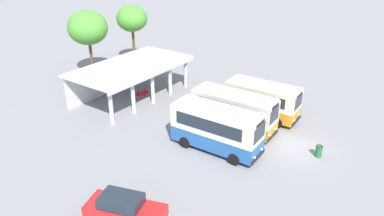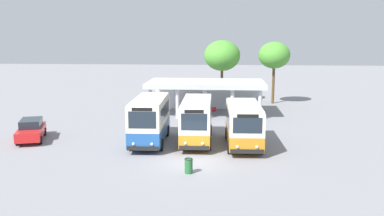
{
  "view_description": "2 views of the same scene",
  "coord_description": "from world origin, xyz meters",
  "px_view_note": "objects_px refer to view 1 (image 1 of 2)",
  "views": [
    {
      "loc": [
        -23.53,
        -7.16,
        14.4
      ],
      "look_at": [
        -1.88,
        8.17,
        1.86
      ],
      "focal_mm": 33.29,
      "sensor_mm": 36.0,
      "label": 1
    },
    {
      "loc": [
        1.8,
        -24.83,
        8.0
      ],
      "look_at": [
        -0.55,
        6.4,
        2.44
      ],
      "focal_mm": 37.94,
      "sensor_mm": 36.0,
      "label": 2
    }
  ],
  "objects_px": {
    "city_bus_nearest_orange": "(217,127)",
    "waiting_chair_end_by_column": "(138,95)",
    "parked_car_flank": "(124,208)",
    "litter_bin_apron": "(319,151)",
    "city_bus_second_in_row": "(234,110)",
    "city_bus_middle_cream": "(262,99)",
    "waiting_chair_middle_seat": "(147,91)",
    "waiting_chair_second_from_end": "(143,93)"
  },
  "relations": [
    {
      "from": "city_bus_nearest_orange",
      "to": "waiting_chair_end_by_column",
      "type": "bearing_deg",
      "value": 72.88
    },
    {
      "from": "parked_car_flank",
      "to": "litter_bin_apron",
      "type": "xyz_separation_m",
      "value": [
        12.89,
        -6.86,
        -0.37
      ]
    },
    {
      "from": "parked_car_flank",
      "to": "city_bus_second_in_row",
      "type": "bearing_deg",
      "value": 1.3
    },
    {
      "from": "litter_bin_apron",
      "to": "city_bus_middle_cream",
      "type": "bearing_deg",
      "value": 60.78
    },
    {
      "from": "city_bus_nearest_orange",
      "to": "litter_bin_apron",
      "type": "height_order",
      "value": "city_bus_nearest_orange"
    },
    {
      "from": "city_bus_nearest_orange",
      "to": "waiting_chair_middle_seat",
      "type": "xyz_separation_m",
      "value": [
        4.6,
        11.14,
        -1.37
      ]
    },
    {
      "from": "city_bus_second_in_row",
      "to": "litter_bin_apron",
      "type": "height_order",
      "value": "city_bus_second_in_row"
    },
    {
      "from": "parked_car_flank",
      "to": "waiting_chair_end_by_column",
      "type": "bearing_deg",
      "value": 40.51
    },
    {
      "from": "city_bus_second_in_row",
      "to": "waiting_chair_second_from_end",
      "type": "relative_size",
      "value": 8.29
    },
    {
      "from": "waiting_chair_second_from_end",
      "to": "waiting_chair_end_by_column",
      "type": "bearing_deg",
      "value": 169.03
    },
    {
      "from": "parked_car_flank",
      "to": "litter_bin_apron",
      "type": "height_order",
      "value": "parked_car_flank"
    },
    {
      "from": "city_bus_second_in_row",
      "to": "waiting_chair_middle_seat",
      "type": "xyz_separation_m",
      "value": [
        1.11,
        10.64,
        -1.28
      ]
    },
    {
      "from": "city_bus_middle_cream",
      "to": "parked_car_flank",
      "type": "xyz_separation_m",
      "value": [
        -16.4,
        0.6,
        -0.91
      ]
    },
    {
      "from": "city_bus_second_in_row",
      "to": "parked_car_flank",
      "type": "distance_m",
      "value": 12.94
    },
    {
      "from": "waiting_chair_end_by_column",
      "to": "waiting_chair_middle_seat",
      "type": "bearing_deg",
      "value": -2.43
    },
    {
      "from": "city_bus_middle_cream",
      "to": "waiting_chair_end_by_column",
      "type": "xyz_separation_m",
      "value": [
        -3.54,
        11.58,
        -1.22
      ]
    },
    {
      "from": "parked_car_flank",
      "to": "litter_bin_apron",
      "type": "bearing_deg",
      "value": -28.03
    },
    {
      "from": "city_bus_nearest_orange",
      "to": "waiting_chair_end_by_column",
      "type": "relative_size",
      "value": 8.08
    },
    {
      "from": "waiting_chair_middle_seat",
      "to": "litter_bin_apron",
      "type": "distance_m",
      "value": 17.83
    },
    {
      "from": "city_bus_middle_cream",
      "to": "waiting_chair_end_by_column",
      "type": "relative_size",
      "value": 7.65
    },
    {
      "from": "city_bus_second_in_row",
      "to": "waiting_chair_middle_seat",
      "type": "relative_size",
      "value": 8.29
    },
    {
      "from": "city_bus_second_in_row",
      "to": "city_bus_middle_cream",
      "type": "xyz_separation_m",
      "value": [
        3.49,
        -0.89,
        -0.07
      ]
    },
    {
      "from": "city_bus_middle_cream",
      "to": "waiting_chair_middle_seat",
      "type": "xyz_separation_m",
      "value": [
        -2.38,
        11.54,
        -1.22
      ]
    },
    {
      "from": "parked_car_flank",
      "to": "waiting_chair_second_from_end",
      "type": "relative_size",
      "value": 5.6
    },
    {
      "from": "city_bus_second_in_row",
      "to": "litter_bin_apron",
      "type": "bearing_deg",
      "value": -90.07
    },
    {
      "from": "parked_car_flank",
      "to": "waiting_chair_middle_seat",
      "type": "xyz_separation_m",
      "value": [
        14.01,
        10.93,
        -0.31
      ]
    },
    {
      "from": "city_bus_nearest_orange",
      "to": "waiting_chair_middle_seat",
      "type": "height_order",
      "value": "city_bus_nearest_orange"
    },
    {
      "from": "city_bus_nearest_orange",
      "to": "city_bus_middle_cream",
      "type": "distance_m",
      "value": 7.0
    },
    {
      "from": "city_bus_nearest_orange",
      "to": "city_bus_middle_cream",
      "type": "relative_size",
      "value": 1.06
    },
    {
      "from": "parked_car_flank",
      "to": "waiting_chair_second_from_end",
      "type": "height_order",
      "value": "parked_car_flank"
    },
    {
      "from": "city_bus_nearest_orange",
      "to": "waiting_chair_end_by_column",
      "type": "height_order",
      "value": "city_bus_nearest_orange"
    },
    {
      "from": "city_bus_middle_cream",
      "to": "waiting_chair_second_from_end",
      "type": "xyz_separation_m",
      "value": [
        -2.96,
        11.47,
        -1.22
      ]
    },
    {
      "from": "city_bus_nearest_orange",
      "to": "waiting_chair_second_from_end",
      "type": "height_order",
      "value": "city_bus_nearest_orange"
    },
    {
      "from": "city_bus_nearest_orange",
      "to": "parked_car_flank",
      "type": "xyz_separation_m",
      "value": [
        -9.41,
        0.21,
        -1.06
      ]
    },
    {
      "from": "waiting_chair_end_by_column",
      "to": "litter_bin_apron",
      "type": "distance_m",
      "value": 17.85
    },
    {
      "from": "city_bus_second_in_row",
      "to": "city_bus_middle_cream",
      "type": "relative_size",
      "value": 1.08
    },
    {
      "from": "city_bus_nearest_orange",
      "to": "city_bus_second_in_row",
      "type": "distance_m",
      "value": 3.53
    },
    {
      "from": "waiting_chair_middle_seat",
      "to": "litter_bin_apron",
      "type": "relative_size",
      "value": 0.96
    },
    {
      "from": "city_bus_second_in_row",
      "to": "city_bus_middle_cream",
      "type": "height_order",
      "value": "city_bus_second_in_row"
    },
    {
      "from": "city_bus_nearest_orange",
      "to": "waiting_chair_middle_seat",
      "type": "bearing_deg",
      "value": 67.55
    },
    {
      "from": "city_bus_middle_cream",
      "to": "litter_bin_apron",
      "type": "relative_size",
      "value": 7.31
    },
    {
      "from": "parked_car_flank",
      "to": "waiting_chair_middle_seat",
      "type": "distance_m",
      "value": 17.78
    }
  ]
}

